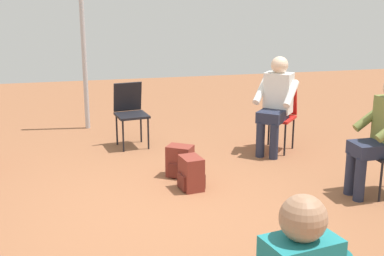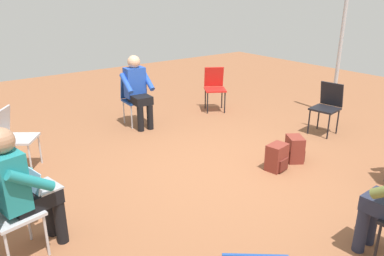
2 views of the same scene
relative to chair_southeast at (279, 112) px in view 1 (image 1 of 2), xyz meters
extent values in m
plane|color=brown|center=(-1.75, 1.84, -0.50)|extent=(14.92, 14.92, 0.00)
cube|color=red|center=(-0.06, 0.05, -0.06)|extent=(0.56, 0.56, 0.03)
cylinder|color=black|center=(-0.30, 0.03, -0.29)|extent=(0.02, 0.02, 0.42)
cylinder|color=black|center=(-0.07, 0.29, -0.29)|extent=(0.02, 0.02, 0.42)
cylinder|color=black|center=(-0.04, -0.19, -0.29)|extent=(0.02, 0.02, 0.42)
cylinder|color=black|center=(0.18, 0.07, -0.29)|extent=(0.02, 0.02, 0.42)
cube|color=red|center=(0.09, -0.08, 0.15)|extent=(0.32, 0.35, 0.40)
cylinder|color=black|center=(-1.90, -0.33, -0.29)|extent=(0.02, 0.02, 0.42)
cylinder|color=black|center=(-1.56, -0.32, -0.29)|extent=(0.02, 0.02, 0.42)
cube|color=black|center=(0.51, 1.87, -0.06)|extent=(0.46, 0.46, 0.03)
cylinder|color=black|center=(0.37, 1.68, -0.29)|extent=(0.02, 0.02, 0.42)
cylinder|color=black|center=(0.32, 2.02, -0.29)|extent=(0.02, 0.02, 0.42)
cylinder|color=black|center=(0.71, 1.73, -0.29)|extent=(0.02, 0.02, 0.42)
cylinder|color=black|center=(0.65, 2.07, -0.29)|extent=(0.02, 0.02, 0.42)
cube|color=black|center=(0.70, 1.90, 0.15)|extent=(0.15, 0.39, 0.40)
sphere|color=#A87A5B|center=(-4.33, 1.65, 0.63)|extent=(0.22, 0.22, 0.22)
cylinder|color=#23283D|center=(-1.82, -0.14, -0.27)|extent=(0.11, 0.11, 0.45)
cylinder|color=#23283D|center=(-1.64, -0.14, -0.27)|extent=(0.11, 0.11, 0.45)
cube|color=#23283D|center=(-1.73, -0.31, 0.01)|extent=(0.31, 0.43, 0.14)
cylinder|color=olive|center=(-1.53, -0.39, 0.30)|extent=(0.10, 0.40, 0.31)
cylinder|color=#23283D|center=(-0.38, 0.21, -0.27)|extent=(0.11, 0.11, 0.45)
cylinder|color=#23283D|center=(-0.27, 0.35, -0.27)|extent=(0.11, 0.11, 0.45)
cube|color=#23283D|center=(-0.20, 0.17, 0.01)|extent=(0.51, 0.50, 0.14)
cube|color=silver|center=(-0.06, 0.05, 0.27)|extent=(0.39, 0.40, 0.52)
sphere|color=beige|center=(-0.06, 0.05, 0.63)|extent=(0.22, 0.22, 0.22)
cylinder|color=silver|center=(-0.26, -0.04, 0.30)|extent=(0.36, 0.33, 0.31)
cylinder|color=silver|center=(0.00, 0.26, 0.30)|extent=(0.36, 0.33, 0.31)
cube|color=maroon|center=(-0.73, 1.48, -0.32)|extent=(0.32, 0.34, 0.36)
cube|color=maroon|center=(-0.73, 1.48, -0.40)|extent=(0.32, 0.30, 0.16)
cube|color=maroon|center=(-1.14, 1.44, -0.32)|extent=(0.31, 0.24, 0.36)
cube|color=maroon|center=(-1.14, 1.44, -0.40)|extent=(0.23, 0.28, 0.16)
cylinder|color=#B2B2B7|center=(1.62, 2.43, 0.76)|extent=(0.07, 0.07, 2.51)
camera|label=1|loc=(-6.36, 2.62, 1.66)|focal=50.00mm
camera|label=2|loc=(-4.78, -1.51, 1.77)|focal=35.00mm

